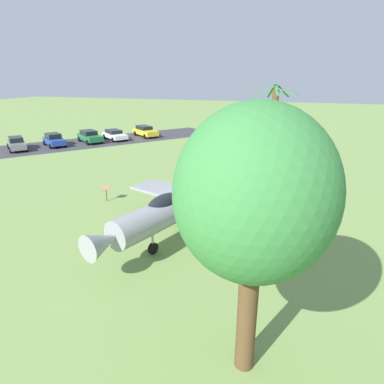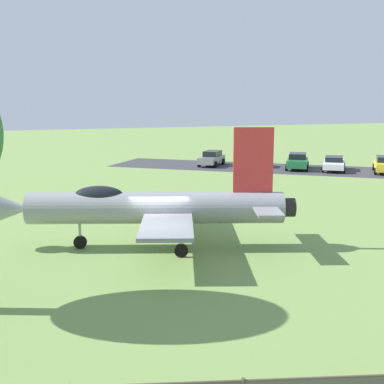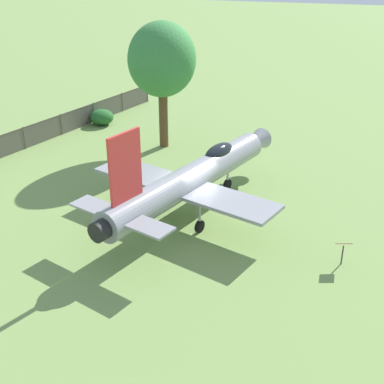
% 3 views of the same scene
% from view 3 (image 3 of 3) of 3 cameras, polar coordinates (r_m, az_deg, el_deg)
% --- Properties ---
extents(ground_plane, '(200.00, 200.00, 0.00)m').
position_cam_3_polar(ground_plane, '(25.93, -0.24, -2.43)').
color(ground_plane, '#75934C').
extents(display_jet, '(13.11, 9.93, 5.55)m').
position_cam_3_polar(display_jet, '(25.28, 0.17, 1.74)').
color(display_jet, gray).
rests_on(display_jet, ground_plane).
extents(shade_tree, '(4.59, 4.23, 8.04)m').
position_cam_3_polar(shade_tree, '(33.06, -3.32, 14.30)').
color(shade_tree, brown).
rests_on(shade_tree, ground_plane).
extents(perimeter_fence, '(28.47, 8.79, 1.49)m').
position_cam_3_polar(perimeter_fence, '(34.64, -20.09, 4.91)').
color(perimeter_fence, '#4C4238').
rests_on(perimeter_fence, ground_plane).
extents(shrub_near_fence, '(1.65, 1.76, 1.14)m').
position_cam_3_polar(shrub_near_fence, '(39.22, -9.92, 8.14)').
color(shrub_near_fence, '#235B26').
rests_on(shrub_near_fence, ground_plane).
extents(info_plaque, '(0.55, 0.69, 1.14)m').
position_cam_3_polar(info_plaque, '(22.53, 16.36, -5.84)').
color(info_plaque, '#333333').
rests_on(info_plaque, ground_plane).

